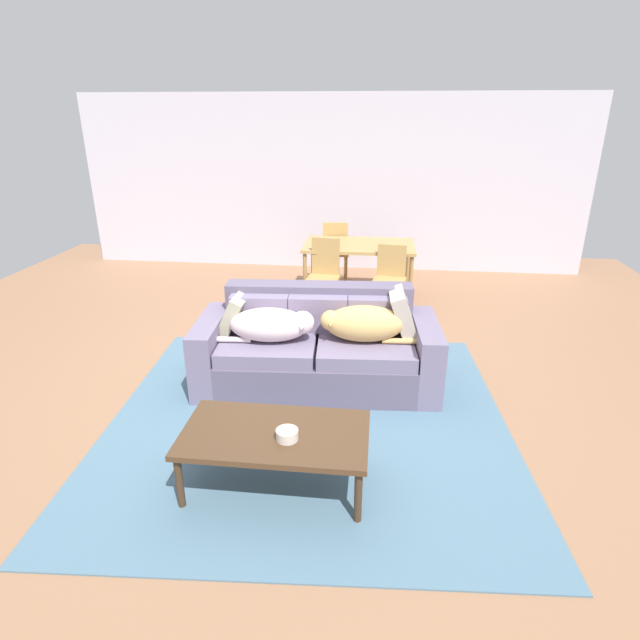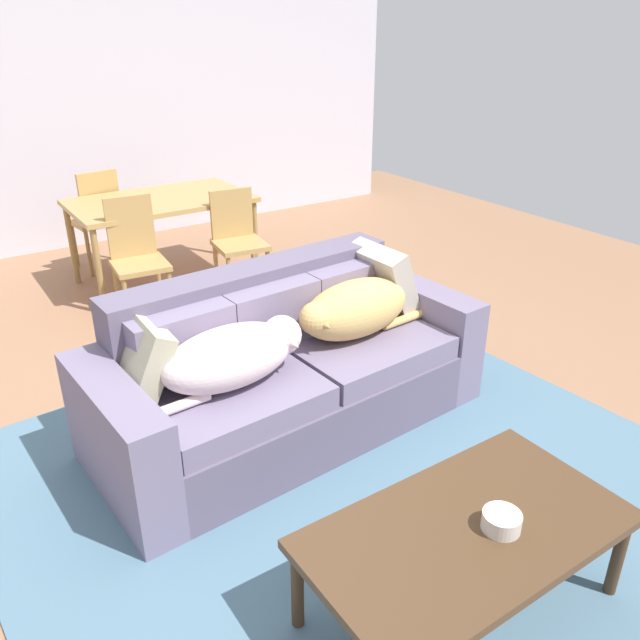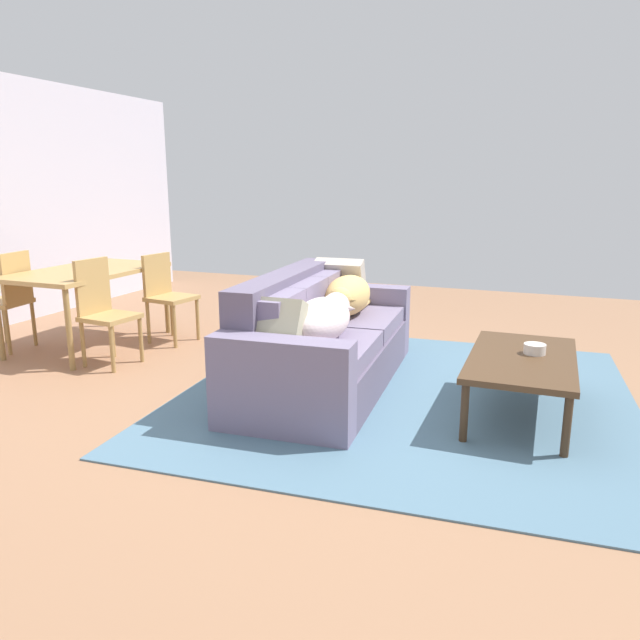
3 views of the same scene
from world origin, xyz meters
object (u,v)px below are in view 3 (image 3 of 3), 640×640
couch (320,343)px  dining_chair_near_left (103,308)px  dog_on_left_cushion (323,318)px  bowl_on_coffee_table (535,349)px  dining_chair_far_left (9,296)px  dining_table (87,276)px  dining_chair_near_right (166,293)px  throw_pillow_by_left_arm (275,327)px  coffee_table (522,362)px  dog_on_right_cushion (347,296)px  throw_pillow_by_right_arm (340,283)px

couch → dining_chair_near_left: dining_chair_near_left is taller
dog_on_left_cushion → bowl_on_coffee_table: 1.47m
dining_chair_far_left → dining_table: bearing=116.3°
dog_on_left_cushion → dining_chair_near_right: bearing=59.1°
dining_table → dining_chair_near_right: bearing=-55.2°
throw_pillow_by_left_arm → coffee_table: 1.69m
dog_on_right_cushion → dining_table: 2.60m
dog_on_left_cushion → dining_chair_far_left: 3.29m
dog_on_right_cushion → throw_pillow_by_right_arm: bearing=23.5°
dining_chair_near_left → dining_chair_near_right: size_ratio=1.06×
throw_pillow_by_left_arm → coffee_table: throw_pillow_by_left_arm is taller
bowl_on_coffee_table → dining_table: 4.11m
throw_pillow_by_left_arm → dining_chair_far_left: size_ratio=0.40×
dining_table → throw_pillow_by_left_arm: bearing=-113.0°
bowl_on_coffee_table → dining_chair_far_left: 4.69m
coffee_table → dog_on_left_cushion: bearing=101.8°
throw_pillow_by_left_arm → throw_pillow_by_right_arm: throw_pillow_by_right_arm is taller
couch → dog_on_left_cushion: (-0.39, -0.17, 0.30)m
couch → dog_on_right_cushion: bearing=-14.6°
dog_on_right_cushion → dining_chair_near_left: dining_chair_near_left is taller
couch → coffee_table: 1.51m
coffee_table → throw_pillow_by_left_arm: bearing=114.3°
throw_pillow_by_right_arm → dog_on_right_cushion: bearing=-152.8°
couch → throw_pillow_by_right_arm: 0.86m
throw_pillow_by_right_arm → dining_chair_far_left: dining_chair_far_left is taller
throw_pillow_by_left_arm → dog_on_left_cushion: bearing=-24.0°
bowl_on_coffee_table → dining_table: (0.28, 4.09, 0.22)m
dog_on_left_cushion → throw_pillow_by_right_arm: bearing=9.8°
throw_pillow_by_left_arm → dining_chair_near_right: size_ratio=0.43×
dog_on_left_cushion → throw_pillow_by_left_arm: (-0.41, 0.18, 0.01)m
dining_table → coffee_table: bearing=-95.3°
dog_on_right_cushion → dining_chair_near_left: bearing=101.8°
throw_pillow_by_right_arm → dining_table: throw_pillow_by_right_arm is taller
throw_pillow_by_left_arm → bowl_on_coffee_table: (0.78, -1.59, -0.19)m
throw_pillow_by_left_arm → bowl_on_coffee_table: throw_pillow_by_left_arm is taller
dog_on_left_cushion → coffee_table: (0.28, -1.34, -0.25)m
dining_chair_near_left → dining_chair_near_right: bearing=1.6°
throw_pillow_by_right_arm → bowl_on_coffee_table: bearing=-115.1°
dining_table → dining_chair_near_right: dining_chair_near_right is taller
dog_on_left_cushion → dining_chair_near_left: bearing=80.1°
coffee_table → dining_table: (0.38, 4.02, 0.30)m
coffee_table → dining_chair_far_left: bearing=90.1°
dog_on_right_cushion → dining_table: bearing=89.5°
coffee_table → dining_chair_far_left: (-0.01, 4.61, 0.13)m
dining_table → dining_chair_near_left: 0.71m
dog_on_left_cushion → dining_chair_near_right: size_ratio=1.01×
dog_on_left_cushion → dining_chair_near_left: 2.16m
couch → throw_pillow_by_left_arm: (-0.79, 0.01, 0.31)m
throw_pillow_by_left_arm → coffee_table: bearing=-65.7°
throw_pillow_by_left_arm → dining_chair_far_left: bearing=77.7°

